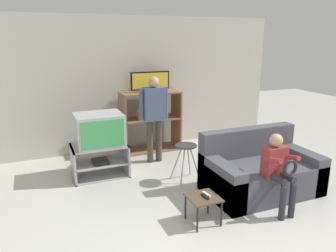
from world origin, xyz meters
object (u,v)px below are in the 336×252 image
at_px(remote_control_black, 205,196).
at_px(folding_stool, 186,152).
at_px(television_main, 99,130).
at_px(remote_control_white, 206,194).
at_px(tv_stand, 100,161).
at_px(media_shelf, 150,121).
at_px(person_standing_adult, 154,111).
at_px(couch, 259,172).
at_px(snack_table, 203,200).
at_px(person_seated_child, 278,167).
at_px(television_flat, 150,82).

bearing_deg(remote_control_black, folding_stool, 72.90).
height_order(television_main, remote_control_white, television_main).
height_order(tv_stand, remote_control_black, tv_stand).
xyz_separation_m(media_shelf, remote_control_black, (-0.30, -2.80, -0.25)).
relative_size(media_shelf, person_standing_adult, 0.77).
height_order(folding_stool, couch, couch).
bearing_deg(remote_control_black, snack_table, 124.26).
bearing_deg(person_standing_adult, couch, -59.52).
bearing_deg(tv_stand, snack_table, -65.11).
relative_size(folding_stool, person_seated_child, 0.59).
xyz_separation_m(snack_table, person_seated_child, (1.01, -0.10, 0.32)).
xyz_separation_m(snack_table, couch, (1.17, 0.45, 0.00)).
height_order(snack_table, remote_control_black, remote_control_black).
distance_m(snack_table, person_seated_child, 1.06).
distance_m(media_shelf, remote_control_white, 2.78).
distance_m(television_main, snack_table, 2.14).
relative_size(couch, person_standing_adult, 1.03).
relative_size(tv_stand, television_flat, 1.14).
bearing_deg(folding_stool, remote_control_white, -103.16).
xyz_separation_m(television_main, couch, (2.03, -1.46, -0.48)).
height_order(remote_control_black, person_standing_adult, person_standing_adult).
xyz_separation_m(tv_stand, remote_control_black, (0.89, -1.91, 0.10)).
bearing_deg(couch, folding_stool, 139.80).
xyz_separation_m(television_flat, person_standing_adult, (-0.15, -0.62, -0.43)).
relative_size(remote_control_black, person_standing_adult, 0.09).
distance_m(remote_control_black, person_seated_child, 1.03).
distance_m(person_standing_adult, person_seated_child, 2.43).
distance_m(television_flat, remote_control_white, 2.93).
height_order(remote_control_white, person_standing_adult, person_standing_adult).
xyz_separation_m(snack_table, remote_control_black, (0.01, -0.02, 0.06)).
distance_m(tv_stand, television_main, 0.52).
bearing_deg(remote_control_white, folding_stool, 68.61).
bearing_deg(tv_stand, television_main, 28.54).
bearing_deg(television_flat, person_seated_child, -76.41).
height_order(person_standing_adult, person_seated_child, person_standing_adult).
height_order(media_shelf, person_seated_child, media_shelf).
bearing_deg(television_flat, remote_control_white, -95.44).
height_order(media_shelf, remote_control_black, media_shelf).
height_order(folding_stool, remote_control_white, folding_stool).
bearing_deg(remote_control_black, tv_stand, 112.53).
bearing_deg(couch, television_flat, 110.12).
bearing_deg(person_standing_adult, television_flat, 76.14).
bearing_deg(media_shelf, folding_stool, -89.78).
bearing_deg(person_standing_adult, television_main, -166.22).
bearing_deg(television_main, media_shelf, 36.90).
xyz_separation_m(television_flat, snack_table, (-0.32, -2.77, -1.07)).
bearing_deg(remote_control_black, couch, 19.38).
xyz_separation_m(media_shelf, television_flat, (0.00, -0.01, 0.76)).
relative_size(snack_table, person_seated_child, 0.36).
bearing_deg(folding_stool, person_seated_child, -61.34).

